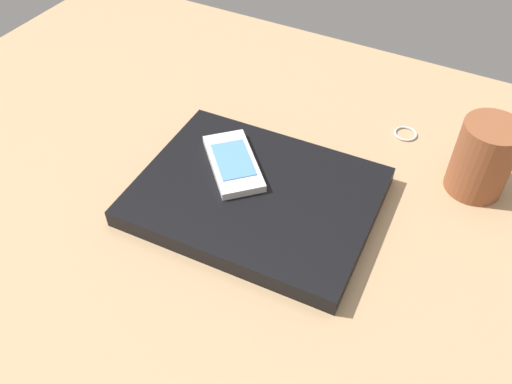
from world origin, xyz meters
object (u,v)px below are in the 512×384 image
object	(u,v)px
cell_phone_on_laptop	(233,163)
key_ring	(406,134)
laptop_closed	(256,196)
pen_cup	(483,158)

from	to	relation	value
cell_phone_on_laptop	key_ring	world-z (taller)	cell_phone_on_laptop
cell_phone_on_laptop	laptop_closed	bearing A→B (deg)	-27.58
cell_phone_on_laptop	pen_cup	distance (cm)	32.38
cell_phone_on_laptop	key_ring	xyz separation A→B (cm)	(17.94, 20.55, -2.87)
key_ring	pen_cup	bearing A→B (deg)	-30.66
laptop_closed	cell_phone_on_laptop	xyz separation A→B (cm)	(-4.79, 2.50, 1.81)
pen_cup	key_ring	bearing A→B (deg)	149.34
key_ring	cell_phone_on_laptop	bearing A→B (deg)	-131.13
laptop_closed	pen_cup	world-z (taller)	pen_cup
cell_phone_on_laptop	pen_cup	size ratio (longest dim) A/B	1.21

